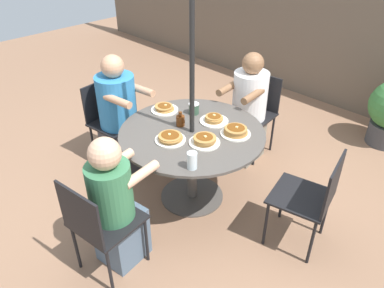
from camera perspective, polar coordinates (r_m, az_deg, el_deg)
name	(u,v)px	position (r m, az deg, el deg)	size (l,w,h in m)	color
ground_plane	(192,196)	(3.59, 0.00, -7.93)	(12.00, 12.00, 0.00)	#8C664C
back_fence	(347,35)	(5.22, 22.60, 15.03)	(10.00, 0.06, 1.90)	brown
patio_table	(192,144)	(3.23, 0.00, -0.07)	(1.24, 1.24, 0.72)	#4C4742
umbrella_pole	(192,93)	(3.00, 0.00, 7.80)	(0.04, 0.04, 2.15)	black
patio_chair_north	(255,109)	(4.05, 9.64, 5.30)	(0.47, 0.47, 0.85)	black
diner_north	(247,112)	(3.91, 8.41, 4.80)	(0.39, 0.54, 1.15)	gray
patio_chair_east	(110,117)	(3.93, -12.46, 4.07)	(0.48, 0.48, 0.85)	black
diner_east	(121,119)	(3.80, -10.83, 3.83)	(0.56, 0.43, 1.19)	#3D3D42
patio_chair_south	(98,222)	(2.70, -14.14, -11.47)	(0.48, 0.48, 0.85)	black
diner_south	(116,207)	(2.76, -11.55, -9.40)	(0.36, 0.51, 1.10)	slate
patio_chair_west	(312,195)	(2.97, 17.84, -7.47)	(0.51, 0.51, 0.85)	black
pancake_plate_a	(170,138)	(3.03, -3.33, 0.92)	(0.25, 0.25, 0.06)	silver
pancake_plate_b	(214,119)	(3.30, 3.36, 3.77)	(0.25, 0.25, 0.07)	silver
pancake_plate_c	(164,108)	(3.49, -4.21, 5.42)	(0.25, 0.25, 0.06)	silver
pancake_plate_d	(236,131)	(3.13, 6.66, 1.95)	(0.25, 0.25, 0.08)	silver
pancake_plate_e	(205,140)	(2.99, 1.94, 0.56)	(0.25, 0.25, 0.07)	silver
syrup_bottle	(180,120)	(3.22, -1.81, 3.60)	(0.09, 0.07, 0.13)	#602D0F
coffee_cup	(194,109)	(3.42, 0.29, 5.43)	(0.10, 0.10, 0.10)	#33513D
drinking_glass_a	(192,160)	(2.70, 0.01, -2.53)	(0.08, 0.08, 0.13)	silver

